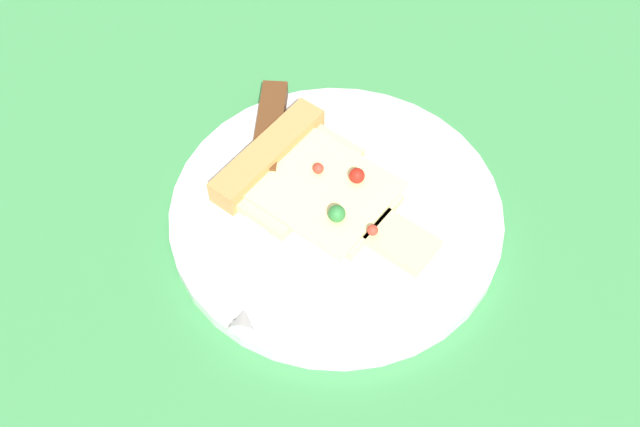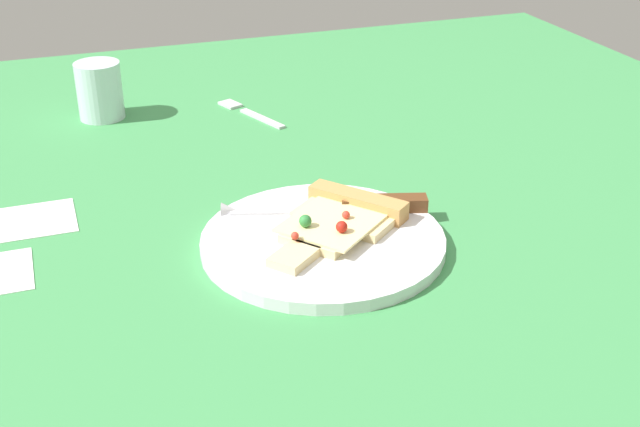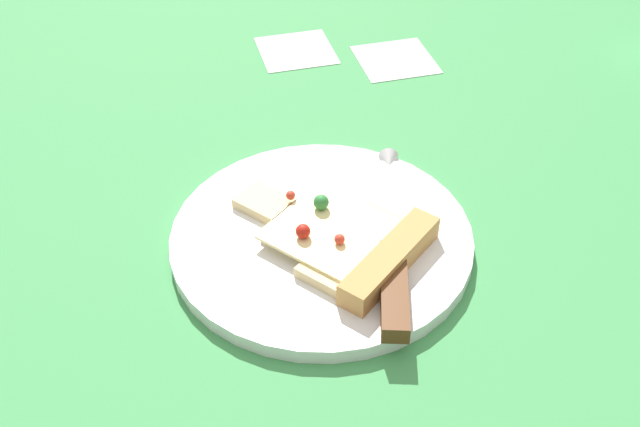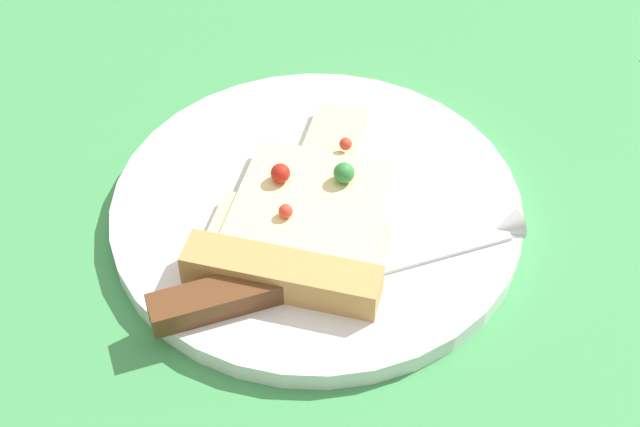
# 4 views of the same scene
# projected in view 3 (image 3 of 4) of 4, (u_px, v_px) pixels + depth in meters

# --- Properties ---
(ground_plane) EXTENTS (1.59, 1.59, 0.03)m
(ground_plane) POSITION_uv_depth(u_px,v_px,m) (391.00, 244.00, 0.72)
(ground_plane) COLOR #3D8C4C
(ground_plane) RESTS_ON ground
(plate) EXTENTS (0.27, 0.27, 0.01)m
(plate) POSITION_uv_depth(u_px,v_px,m) (323.00, 242.00, 0.69)
(plate) COLOR silver
(plate) RESTS_ON ground_plane
(pizza_slice) EXTENTS (0.18, 0.17, 0.03)m
(pizza_slice) POSITION_uv_depth(u_px,v_px,m) (347.00, 241.00, 0.67)
(pizza_slice) COLOR beige
(pizza_slice) RESTS_ON plate
(knife) EXTENTS (0.24, 0.09, 0.02)m
(knife) POSITION_uv_depth(u_px,v_px,m) (392.00, 252.00, 0.66)
(knife) COLOR silver
(knife) RESTS_ON plate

